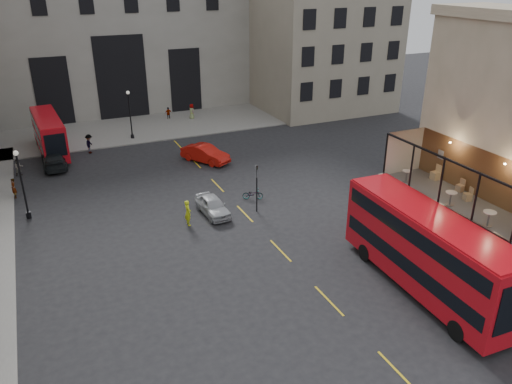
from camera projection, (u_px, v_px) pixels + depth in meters
name	position (u px, v px, depth m)	size (l,w,h in m)	color
ground	(359.00, 292.00, 28.72)	(140.00, 140.00, 0.00)	black
host_building_main	(511.00, 141.00, 29.30)	(7.26, 11.40, 15.10)	tan
host_frontage	(451.00, 235.00, 30.26)	(3.00, 11.00, 4.50)	tan
cafe_floor	(457.00, 201.00, 29.32)	(3.00, 10.00, 0.10)	slate
gateway	(110.00, 36.00, 62.96)	(35.00, 10.60, 18.00)	#99958E
building_right	(314.00, 25.00, 65.29)	(16.60, 18.60, 20.00)	gray
pavement_far	(126.00, 129.00, 58.06)	(40.00, 12.00, 0.12)	slate
traffic_light_near	(257.00, 182.00, 37.35)	(0.16, 0.20, 3.80)	black
traffic_light_far	(44.00, 145.00, 45.39)	(0.16, 0.20, 3.80)	black
street_lamp_a	(23.00, 189.00, 36.33)	(0.36, 0.36, 5.33)	black
street_lamp_b	(130.00, 118.00, 53.79)	(0.36, 0.36, 5.33)	black
bus_near	(427.00, 248.00, 27.96)	(3.20, 12.22, 4.84)	#B90C16
bus_far	(49.00, 133.00, 49.61)	(2.82, 9.85, 3.88)	red
car_a	(213.00, 206.00, 37.66)	(1.65, 4.09, 1.39)	#AAAEB3
car_b	(205.00, 154.00, 47.94)	(1.73, 4.97, 1.64)	#B6120B
car_c	(54.00, 160.00, 46.66)	(2.13, 5.23, 1.52)	black
bicycle	(253.00, 194.00, 40.24)	(0.57, 1.65, 0.86)	gray
cyclist	(188.00, 213.00, 35.94)	(0.71, 0.46, 1.94)	#CEE117
pedestrian_a	(19.00, 167.00, 44.73)	(0.76, 0.59, 1.57)	gray
pedestrian_b	(89.00, 144.00, 50.17)	(1.26, 0.73, 1.96)	gray
pedestrian_c	(168.00, 113.00, 61.59)	(0.91, 0.38, 1.56)	gray
pedestrian_d	(192.00, 112.00, 61.70)	(0.94, 0.61, 1.92)	gray
pedestrian_e	(14.00, 188.00, 40.32)	(0.60, 0.40, 1.66)	gray
cafe_table_near	(489.00, 217.00, 26.12)	(0.68, 0.68, 0.84)	white
cafe_table_mid	(451.00, 196.00, 28.51)	(0.64, 0.64, 0.81)	silver
cafe_table_far	(407.00, 174.00, 31.69)	(0.61, 0.61, 0.76)	white
cafe_chair_b	(468.00, 196.00, 29.18)	(0.50, 0.50, 0.82)	tan
cafe_chair_c	(460.00, 188.00, 30.41)	(0.43, 0.43, 0.79)	tan
cafe_chair_d	(435.00, 175.00, 32.11)	(0.49, 0.49, 0.98)	tan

